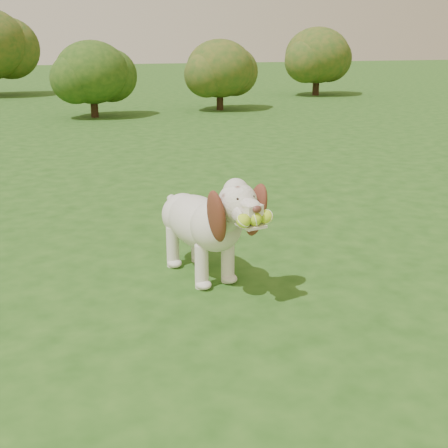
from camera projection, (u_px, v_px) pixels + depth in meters
name	position (u px, v px, depth m)	size (l,w,h in m)	color
ground	(105.00, 258.00, 4.03)	(80.00, 80.00, 0.00)	#1E4714
dog	(206.00, 221.00, 3.57)	(0.48, 1.15, 0.75)	silver
shrub_d	(220.00, 69.00, 12.75)	(1.52, 1.52, 1.58)	#382314
shrub_c	(92.00, 72.00, 11.46)	(1.49, 1.49, 1.55)	#382314
shrub_h	(317.00, 55.00, 16.39)	(1.88, 1.88, 1.94)	#382314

